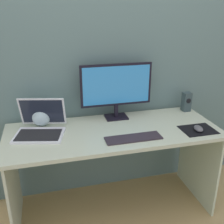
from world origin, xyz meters
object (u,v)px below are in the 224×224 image
Objects in this scene: laptop at (40,127)px; mouse at (198,129)px; speaker_right at (186,102)px; keyboard_external at (133,138)px; fishbowl at (41,117)px; monitor at (116,88)px.

mouse is (1.13, -0.25, -0.03)m from laptop.
speaker_right is 0.42m from mouse.
laptop is 0.68m from keyboard_external.
keyboard_external is 3.99× the size of mouse.
fishbowl is 1.43× the size of mouse.
speaker_right reaches higher than fishbowl.
speaker_right is 1.65× the size of mouse.
monitor is 4.05× the size of fishbowl.
keyboard_external is at bearing -147.23° from speaker_right.
fishbowl is at bearing 147.17° from keyboard_external.
keyboard_external is (-0.62, -0.40, -0.08)m from speaker_right.
monitor is 0.47m from keyboard_external.
fishbowl is (0.01, 0.14, 0.02)m from laptop.
monitor reaches higher than fishbowl.
monitor is at bearing 0.32° from fishbowl.
keyboard_external is (0.61, -0.39, -0.06)m from fishbowl.
laptop is 2.82× the size of fishbowl.
speaker_right is 1.25m from laptop.
mouse is at bearing -12.68° from laptop.
laptop reaches higher than mouse.
monitor is 0.70m from mouse.
speaker_right is 0.41× the size of keyboard_external.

